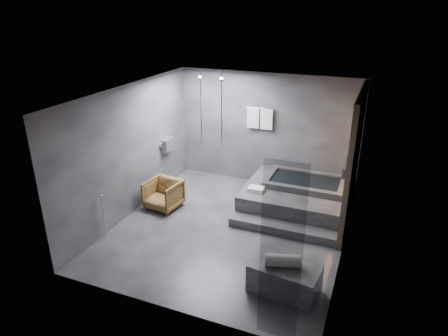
% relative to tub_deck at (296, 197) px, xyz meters
% --- Properties ---
extents(room, '(5.00, 5.04, 2.82)m').
position_rel_tub_deck_xyz_m(room, '(-0.65, -1.21, 1.48)').
color(room, '#29292B').
rests_on(room, ground).
extents(tub_deck, '(2.20, 2.00, 0.50)m').
position_rel_tub_deck_xyz_m(tub_deck, '(0.00, 0.00, 0.00)').
color(tub_deck, '#2E2E30').
rests_on(tub_deck, ground).
extents(tub_step, '(2.20, 0.36, 0.18)m').
position_rel_tub_deck_xyz_m(tub_step, '(0.00, -1.18, -0.16)').
color(tub_step, '#2E2E30').
rests_on(tub_step, ground).
extents(concrete_bench, '(1.15, 0.72, 0.49)m').
position_rel_tub_deck_xyz_m(concrete_bench, '(0.46, -2.91, -0.01)').
color(concrete_bench, '#323234').
rests_on(concrete_bench, ground).
extents(driftwood_chair, '(0.79, 0.80, 0.66)m').
position_rel_tub_deck_xyz_m(driftwood_chair, '(-2.76, -1.14, 0.08)').
color(driftwood_chair, '#452C11').
rests_on(driftwood_chair, ground).
extents(rolled_towel, '(0.59, 0.35, 0.20)m').
position_rel_tub_deck_xyz_m(rolled_towel, '(0.42, -2.92, 0.34)').
color(rolled_towel, silver).
rests_on(rolled_towel, concrete_bench).
extents(deck_towel, '(0.35, 0.26, 0.09)m').
position_rel_tub_deck_xyz_m(deck_towel, '(-0.78, -0.54, 0.30)').
color(deck_towel, white).
rests_on(deck_towel, tub_deck).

